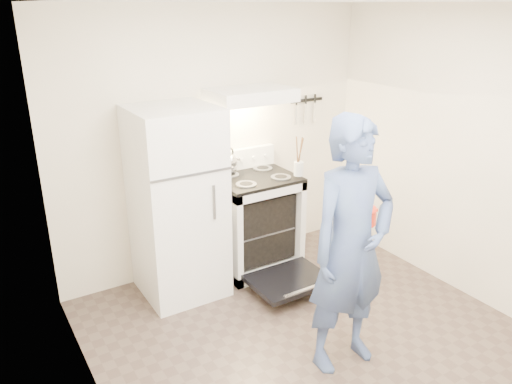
% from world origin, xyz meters
% --- Properties ---
extents(floor, '(3.60, 3.60, 0.00)m').
position_xyz_m(floor, '(0.00, 0.00, 0.00)').
color(floor, brown).
rests_on(floor, ground).
extents(back_wall, '(3.20, 0.02, 2.50)m').
position_xyz_m(back_wall, '(0.00, 1.80, 1.25)').
color(back_wall, '#F2E7CD').
rests_on(back_wall, ground).
extents(refrigerator, '(0.70, 0.70, 1.70)m').
position_xyz_m(refrigerator, '(-0.58, 1.45, 0.85)').
color(refrigerator, white).
rests_on(refrigerator, floor).
extents(stove_body, '(0.76, 0.65, 0.92)m').
position_xyz_m(stove_body, '(0.23, 1.48, 0.46)').
color(stove_body, white).
rests_on(stove_body, floor).
extents(cooktop, '(0.76, 0.65, 0.03)m').
position_xyz_m(cooktop, '(0.23, 1.48, 0.94)').
color(cooktop, black).
rests_on(cooktop, stove_body).
extents(backsplash, '(0.76, 0.07, 0.20)m').
position_xyz_m(backsplash, '(0.23, 1.76, 1.05)').
color(backsplash, white).
rests_on(backsplash, cooktop).
extents(oven_door, '(0.70, 0.54, 0.04)m').
position_xyz_m(oven_door, '(0.23, 0.88, 0.12)').
color(oven_door, black).
rests_on(oven_door, floor).
extents(oven_rack, '(0.60, 0.52, 0.01)m').
position_xyz_m(oven_rack, '(0.23, 1.48, 0.44)').
color(oven_rack, slate).
rests_on(oven_rack, stove_body).
extents(range_hood, '(0.76, 0.50, 0.12)m').
position_xyz_m(range_hood, '(0.23, 1.55, 1.71)').
color(range_hood, white).
rests_on(range_hood, back_wall).
extents(knife_strip, '(0.40, 0.02, 0.03)m').
position_xyz_m(knife_strip, '(1.05, 1.79, 1.55)').
color(knife_strip, black).
rests_on(knife_strip, back_wall).
extents(pizza_stone, '(0.32, 0.32, 0.02)m').
position_xyz_m(pizza_stone, '(0.25, 1.56, 0.45)').
color(pizza_stone, '#856C4D').
rests_on(pizza_stone, oven_rack).
extents(tea_kettle, '(0.21, 0.18, 0.26)m').
position_xyz_m(tea_kettle, '(0.07, 1.70, 1.08)').
color(tea_kettle, silver).
rests_on(tea_kettle, cooktop).
extents(utensil_jar, '(0.10, 0.10, 0.13)m').
position_xyz_m(utensil_jar, '(0.55, 1.22, 1.05)').
color(utensil_jar, silver).
rests_on(utensil_jar, cooktop).
extents(person, '(0.69, 0.46, 1.84)m').
position_xyz_m(person, '(0.05, -0.08, 0.92)').
color(person, navy).
rests_on(person, floor).
extents(dutch_oven, '(0.32, 0.25, 0.22)m').
position_xyz_m(dutch_oven, '(0.43, 0.25, 0.95)').
color(dutch_oven, red).
rests_on(dutch_oven, person).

